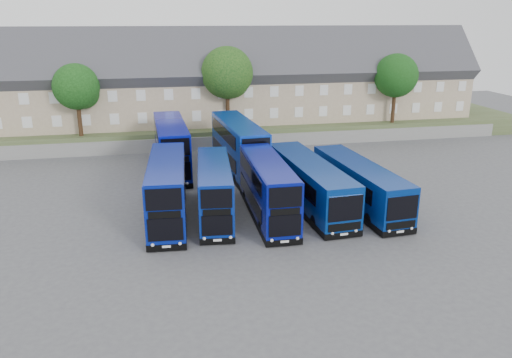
% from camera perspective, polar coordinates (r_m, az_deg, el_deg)
% --- Properties ---
extents(ground, '(120.00, 120.00, 0.00)m').
position_cam_1_polar(ground, '(33.78, -0.18, -6.76)').
color(ground, '#4D4D52').
rests_on(ground, ground).
extents(retaining_wall, '(70.00, 0.40, 1.50)m').
position_cam_1_polar(retaining_wall, '(56.04, -4.99, 4.11)').
color(retaining_wall, slate).
rests_on(retaining_wall, ground).
extents(earth_bank, '(80.00, 20.00, 2.00)m').
position_cam_1_polar(earth_bank, '(65.69, -6.02, 6.37)').
color(earth_bank, '#48542F').
rests_on(earth_bank, ground).
extents(terrace_row, '(60.00, 10.40, 11.20)m').
position_cam_1_polar(terrace_row, '(61.22, -2.97, 10.91)').
color(terrace_row, tan).
rests_on(terrace_row, earth_bank).
extents(dd_front_left, '(3.24, 11.23, 4.41)m').
position_cam_1_polar(dd_front_left, '(36.59, -10.07, -1.40)').
color(dd_front_left, navy).
rests_on(dd_front_left, ground).
extents(dd_front_mid, '(3.24, 10.32, 4.03)m').
position_cam_1_polar(dd_front_mid, '(36.70, -4.76, -1.42)').
color(dd_front_mid, navy).
rests_on(dd_front_mid, ground).
extents(dd_front_right, '(2.59, 10.74, 4.25)m').
position_cam_1_polar(dd_front_right, '(36.54, 1.34, -1.27)').
color(dd_front_right, '#071184').
rests_on(dd_front_right, ground).
extents(dd_rear_left, '(3.07, 11.95, 4.72)m').
position_cam_1_polar(dd_rear_left, '(48.30, -9.64, 3.58)').
color(dd_rear_left, '#0812A2').
rests_on(dd_rear_left, ground).
extents(dd_rear_right, '(3.72, 12.28, 4.81)m').
position_cam_1_polar(dd_rear_right, '(47.42, -1.99, 3.62)').
color(dd_rear_right, '#0831A0').
rests_on(dd_rear_right, ground).
extents(coach_east_a, '(3.63, 13.29, 3.59)m').
position_cam_1_polar(coach_east_a, '(38.96, 6.11, -0.63)').
color(coach_east_a, navy).
rests_on(coach_east_a, ground).
extents(coach_east_b, '(3.57, 12.58, 3.39)m').
position_cam_1_polar(coach_east_b, '(39.63, 11.68, -0.74)').
color(coach_east_b, navy).
rests_on(coach_east_b, ground).
extents(tree_west, '(4.80, 4.80, 7.65)m').
position_cam_1_polar(tree_west, '(56.19, -19.69, 9.73)').
color(tree_west, '#382314').
rests_on(tree_west, earth_bank).
extents(tree_mid, '(5.76, 5.76, 9.18)m').
position_cam_1_polar(tree_mid, '(56.60, -3.18, 11.82)').
color(tree_mid, '#382314').
rests_on(tree_mid, earth_bank).
extents(tree_east, '(5.12, 5.12, 8.16)m').
position_cam_1_polar(tree_east, '(62.30, 15.78, 11.13)').
color(tree_east, '#382314').
rests_on(tree_east, earth_bank).
extents(tree_far, '(5.44, 5.44, 8.67)m').
position_cam_1_polar(tree_far, '(71.22, 17.65, 12.03)').
color(tree_far, '#382314').
rests_on(tree_far, earth_bank).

